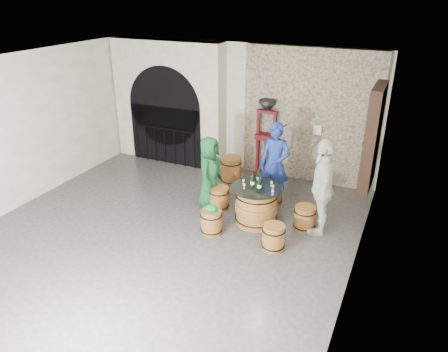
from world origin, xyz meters
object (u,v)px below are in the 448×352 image
at_px(barrel_stool_near_right, 274,237).
at_px(wine_bottle_left, 253,181).
at_px(barrel_stool_right, 305,218).
at_px(wine_bottle_center, 259,185).
at_px(barrel_stool_far, 273,193).
at_px(barrel_stool_near_left, 211,222).
at_px(corking_press, 266,133).
at_px(barrel_stool_left, 219,198).
at_px(side_barrel, 231,171).
at_px(person_white, 322,187).
at_px(wine_bottle_right, 259,177).
at_px(person_blue, 275,164).
at_px(person_green, 210,172).
at_px(barrel_table, 256,206).

distance_m(barrel_stool_near_right, wine_bottle_left, 1.21).
bearing_deg(barrel_stool_right, wine_bottle_center, -161.73).
xyz_separation_m(barrel_stool_far, barrel_stool_near_left, (-0.68, -1.69, 0.00)).
relative_size(barrel_stool_near_left, corking_press, 0.25).
relative_size(wine_bottle_left, wine_bottle_center, 1.00).
height_order(barrel_stool_left, side_barrel, side_barrel).
distance_m(barrel_stool_far, barrel_stool_near_left, 1.82).
bearing_deg(side_barrel, barrel_stool_right, -31.79).
bearing_deg(person_white, wine_bottle_center, -85.61).
bearing_deg(wine_bottle_right, wine_bottle_left, -98.92).
distance_m(wine_bottle_right, corking_press, 2.13).
xyz_separation_m(barrel_stool_left, barrel_stool_near_right, (1.56, -0.99, 0.00)).
relative_size(barrel_stool_far, side_barrel, 0.72).
height_order(person_blue, person_white, person_white).
bearing_deg(corking_press, person_green, -104.14).
bearing_deg(person_white, corking_press, -149.77).
bearing_deg(barrel_stool_near_left, side_barrel, 104.15).
xyz_separation_m(barrel_stool_far, wine_bottle_left, (-0.11, -1.00, 0.68)).
xyz_separation_m(barrel_stool_far, person_blue, (0.00, 0.04, 0.67)).
distance_m(barrel_stool_near_left, wine_bottle_left, 1.12).
distance_m(person_green, person_white, 2.43).
distance_m(barrel_table, barrel_stool_right, 0.98).
distance_m(barrel_stool_left, wine_bottle_right, 1.13).
height_order(person_blue, wine_bottle_left, person_blue).
height_order(wine_bottle_center, side_barrel, wine_bottle_center).
xyz_separation_m(wine_bottle_center, side_barrel, (-1.30, 1.63, -0.59)).
bearing_deg(barrel_stool_near_right, person_blue, 108.66).
distance_m(barrel_stool_right, person_green, 2.22).
height_order(side_barrel, corking_press, corking_press).
bearing_deg(barrel_table, wine_bottle_center, -52.75).
bearing_deg(person_white, barrel_stool_near_right, -44.03).
relative_size(barrel_stool_left, barrel_stool_near_right, 1.00).
height_order(barrel_stool_far, barrel_stool_near_right, same).
height_order(wine_bottle_center, wine_bottle_right, same).
bearing_deg(barrel_stool_right, wine_bottle_left, -168.94).
bearing_deg(barrel_stool_near_right, side_barrel, 129.05).
xyz_separation_m(barrel_stool_right, corking_press, (-1.57, 2.08, 0.90)).
distance_m(barrel_stool_near_right, person_white, 1.34).
height_order(barrel_stool_near_left, person_green, person_green).
bearing_deg(wine_bottle_right, person_blue, 84.81).
height_order(person_green, side_barrel, person_green).
height_order(barrel_stool_near_left, wine_bottle_center, wine_bottle_center).
xyz_separation_m(barrel_stool_right, barrel_stool_near_left, (-1.61, -0.89, 0.00)).
bearing_deg(barrel_stool_near_right, person_green, 149.66).
distance_m(barrel_stool_far, side_barrel, 1.36).
height_order(barrel_stool_right, person_white, person_white).
relative_size(barrel_stool_left, barrel_stool_near_left, 1.00).
relative_size(barrel_stool_right, person_blue, 0.27).
xyz_separation_m(person_blue, wine_bottle_center, (0.06, -1.13, 0.01)).
xyz_separation_m(barrel_table, side_barrel, (-1.21, 1.52, -0.06)).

